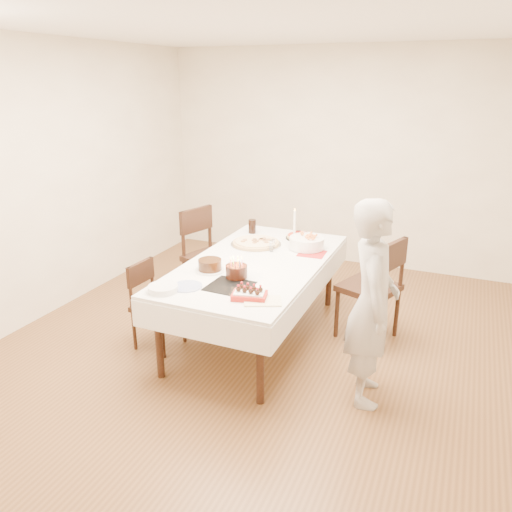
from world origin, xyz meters
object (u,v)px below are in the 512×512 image
at_px(dining_table, 256,300).
at_px(chair_left_dessert, 158,306).
at_px(strawberry_box, 249,294).
at_px(person, 372,304).
at_px(taper_candle, 294,226).
at_px(birthday_cake, 236,267).
at_px(pizza_pepperoni, 299,237).
at_px(pasta_bowl, 307,243).
at_px(chair_left_savory, 212,258).
at_px(chair_right_savory, 369,288).
at_px(pizza_white, 256,243).
at_px(cola_glass, 252,226).
at_px(layer_cake, 210,265).

xyz_separation_m(dining_table, chair_left_dessert, (-0.73, -0.51, 0.02)).
bearing_deg(strawberry_box, person, 13.75).
height_order(taper_candle, birthday_cake, taper_candle).
bearing_deg(pizza_pepperoni, pasta_bowl, -59.26).
xyz_separation_m(dining_table, chair_left_savory, (-0.73, 0.51, 0.14)).
relative_size(chair_left_dessert, strawberry_box, 3.09).
relative_size(person, pizza_pepperoni, 5.51).
bearing_deg(chair_right_savory, pizza_white, -161.71).
xyz_separation_m(chair_left_savory, pizza_pepperoni, (0.87, 0.30, 0.26)).
distance_m(pizza_pepperoni, taper_candle, 0.26).
bearing_deg(chair_left_dessert, person, -177.18).
xyz_separation_m(chair_right_savory, cola_glass, (-1.34, 0.39, 0.33)).
distance_m(chair_left_dessert, cola_glass, 1.42).
height_order(chair_left_dessert, pizza_pepperoni, pizza_pepperoni).
bearing_deg(chair_right_savory, layer_cake, -127.80).
bearing_deg(chair_left_savory, cola_glass, -123.39).
xyz_separation_m(pizza_white, taper_candle, (0.34, 0.17, 0.16)).
relative_size(chair_left_savory, pasta_bowl, 3.06).
bearing_deg(pizza_pepperoni, dining_table, -99.72).
bearing_deg(chair_left_savory, strawberry_box, 145.72).
relative_size(person, layer_cake, 6.09).
xyz_separation_m(chair_left_savory, person, (1.87, -1.04, 0.26)).
height_order(chair_left_savory, pizza_white, chair_left_savory).
bearing_deg(chair_left_dessert, layer_cake, -158.96).
xyz_separation_m(person, pasta_bowl, (-0.83, 1.06, 0.04)).
bearing_deg(person, strawberry_box, 89.99).
distance_m(pizza_white, layer_cake, 0.81).
distance_m(layer_cake, strawberry_box, 0.66).
xyz_separation_m(chair_left_savory, layer_cake, (0.46, -0.87, 0.29)).
bearing_deg(chair_right_savory, taper_candle, -174.26).
bearing_deg(taper_candle, pizza_white, -153.34).
relative_size(chair_right_savory, chair_left_savory, 0.97).
distance_m(person, layer_cake, 1.42).
relative_size(chair_right_savory, chair_left_dessert, 1.26).
height_order(chair_left_dessert, pizza_white, pizza_white).
xyz_separation_m(chair_left_savory, taper_candle, (0.88, 0.10, 0.42)).
bearing_deg(strawberry_box, pizza_pepperoni, 94.80).
xyz_separation_m(dining_table, pasta_bowl, (0.31, 0.52, 0.44)).
xyz_separation_m(chair_right_savory, taper_candle, (-0.80, 0.20, 0.44)).
bearing_deg(pizza_white, chair_left_dessert, -119.69).
distance_m(taper_candle, birthday_cake, 1.05).
bearing_deg(layer_cake, pizza_pepperoni, 70.72).
xyz_separation_m(pasta_bowl, layer_cake, (-0.58, -0.89, -0.01)).
relative_size(person, pizza_white, 3.09).
bearing_deg(cola_glass, strawberry_box, -66.98).
bearing_deg(strawberry_box, taper_candle, 95.10).
bearing_deg(dining_table, taper_candle, 76.41).
bearing_deg(pizza_pepperoni, strawberry_box, -85.20).
bearing_deg(pizza_white, birthday_cake, -77.01).
xyz_separation_m(pizza_pepperoni, pasta_bowl, (0.17, -0.28, 0.04)).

